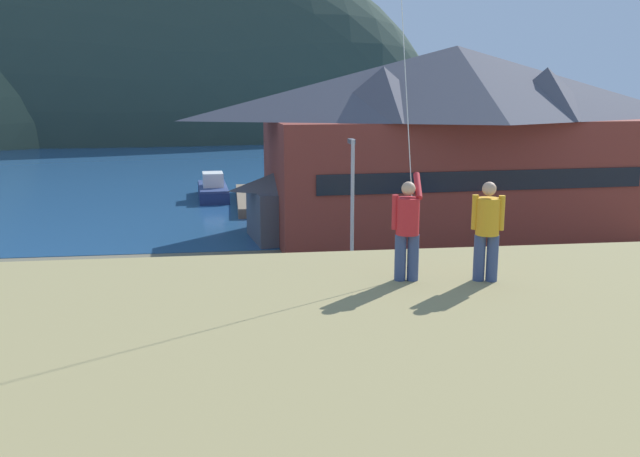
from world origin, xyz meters
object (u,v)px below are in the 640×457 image
at_px(harbor_lodge, 454,135).
at_px(person_kite_flyer, 407,227).
at_px(parked_car_mid_row_center, 91,370).
at_px(parked_car_front_row_silver, 565,286).
at_px(moored_boat_outer_mooring, 301,188).
at_px(parked_car_front_row_red, 419,286).
at_px(parking_light_pole, 352,202).
at_px(parked_car_back_row_left, 62,310).
at_px(parked_car_front_row_end, 507,349).
at_px(storage_shed_waterside, 300,199).
at_px(parked_car_corner_spot, 276,341).
at_px(parked_car_mid_row_far, 225,297).
at_px(wharf_dock, 258,199).
at_px(person_companion, 487,228).
at_px(moored_boat_wharfside, 213,190).

height_order(harbor_lodge, person_kite_flyer, harbor_lodge).
height_order(parked_car_mid_row_center, parked_car_front_row_silver, same).
bearing_deg(moored_boat_outer_mooring, parked_car_front_row_red, -86.95).
height_order(harbor_lodge, parking_light_pole, harbor_lodge).
distance_m(harbor_lodge, parked_car_back_row_left, 25.63).
xyz_separation_m(parked_car_front_row_end, parked_car_front_row_silver, (4.95, 6.09, 0.00)).
bearing_deg(parked_car_back_row_left, storage_shed_waterside, 56.29).
height_order(harbor_lodge, parked_car_front_row_silver, harbor_lodge).
xyz_separation_m(parked_car_corner_spot, parked_car_mid_row_far, (-1.58, 4.87, 0.00)).
bearing_deg(parked_car_mid_row_center, storage_shed_waterside, 68.79).
bearing_deg(wharf_dock, parked_car_mid_row_far, -95.13).
bearing_deg(parked_car_front_row_silver, parked_car_front_row_end, -129.15).
height_order(parked_car_mid_row_far, parking_light_pole, parking_light_pole).
distance_m(parked_car_mid_row_center, person_companion, 12.50).
bearing_deg(parked_car_back_row_left, parked_car_front_row_red, 5.09).
bearing_deg(parked_car_mid_row_far, person_kite_flyer, -76.55).
bearing_deg(person_companion, harbor_lodge, 72.43).
bearing_deg(moored_boat_wharfside, person_companion, -82.61).
bearing_deg(person_kite_flyer, parked_car_mid_row_far, 103.45).
xyz_separation_m(storage_shed_waterside, parked_car_front_row_red, (3.29, -14.01, -1.29)).
distance_m(parked_car_corner_spot, parked_car_front_row_silver, 12.70).
xyz_separation_m(storage_shed_waterside, parked_car_corner_spot, (-2.80, -19.28, -1.29)).
bearing_deg(parked_car_mid_row_far, moored_boat_wharfside, 92.01).
relative_size(moored_boat_wharfside, moored_boat_outer_mooring, 0.84).
xyz_separation_m(storage_shed_waterside, parked_car_mid_row_center, (-8.08, -20.83, -1.29)).
height_order(storage_shed_waterside, person_kite_flyer, person_kite_flyer).
relative_size(moored_boat_wharfside, parked_car_front_row_red, 1.66).
height_order(parked_car_corner_spot, parked_car_front_row_red, same).
bearing_deg(parked_car_back_row_left, parked_car_mid_row_center, -69.80).
height_order(parked_car_front_row_red, person_companion, person_companion).
bearing_deg(parking_light_pole, parked_car_front_row_end, -74.82).
height_order(wharf_dock, parked_car_front_row_end, parked_car_front_row_end).
bearing_deg(storage_shed_waterside, wharf_dock, 98.95).
relative_size(moored_boat_wharfside, parked_car_mid_row_center, 1.67).
distance_m(harbor_lodge, parked_car_corner_spot, 23.83).
distance_m(wharf_dock, parked_car_front_row_red, 27.02).
xyz_separation_m(moored_boat_outer_mooring, person_kite_flyer, (-2.80, -43.78, 5.76)).
relative_size(moored_boat_outer_mooring, parked_car_front_row_red, 1.96).
distance_m(storage_shed_waterside, moored_boat_outer_mooring, 15.78).
distance_m(parking_light_pole, person_kite_flyer, 18.29).
bearing_deg(parked_car_corner_spot, parked_car_front_row_red, 40.83).
xyz_separation_m(moored_boat_outer_mooring, parked_car_mid_row_center, (-9.80, -36.43, 0.34)).
relative_size(parked_car_front_row_end, parking_light_pole, 0.66).
bearing_deg(parked_car_front_row_red, parked_car_front_row_end, -83.19).
bearing_deg(parked_car_mid_row_far, parked_car_front_row_end, -37.13).
bearing_deg(parking_light_pole, person_companion, -93.02).
distance_m(wharf_dock, person_companion, 41.39).
relative_size(parked_car_back_row_left, parked_car_front_row_end, 1.00).
bearing_deg(parked_car_front_row_end, parking_light_pole, 105.18).
xyz_separation_m(moored_boat_outer_mooring, parking_light_pole, (-0.48, -25.82, 3.16)).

